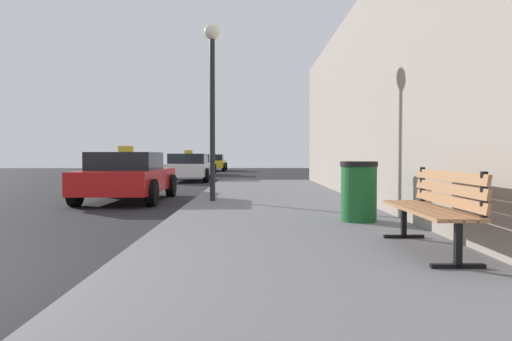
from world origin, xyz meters
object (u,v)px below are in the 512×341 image
at_px(car_red, 128,176).
at_px(car_blue, 198,164).
at_px(car_white, 189,167).
at_px(bench, 435,204).
at_px(car_yellow, 213,162).
at_px(street_lamp, 212,79).
at_px(trash_bin, 359,191).

height_order(car_red, car_blue, car_red).
bearing_deg(car_white, bench, -73.38).
relative_size(car_red, car_blue, 0.94).
bearing_deg(bench, car_yellow, 99.77).
height_order(bench, car_white, car_white).
bearing_deg(car_white, street_lamp, -79.50).
xyz_separation_m(car_white, car_yellow, (-0.06, 14.33, -0.00)).
bearing_deg(street_lamp, car_yellow, 94.73).
xyz_separation_m(trash_bin, street_lamp, (-2.58, 3.25, 2.30)).
relative_size(car_red, car_white, 0.94).
relative_size(bench, car_white, 0.42).
distance_m(car_white, car_blue, 6.84).
bearing_deg(bench, car_red, 127.22).
height_order(bench, car_red, car_red).
height_order(bench, car_yellow, car_yellow).
bearing_deg(car_white, car_red, -91.85).
bearing_deg(trash_bin, car_yellow, 99.31).
xyz_separation_m(street_lamp, car_yellow, (-2.09, 25.26, -2.28)).
bearing_deg(car_red, trash_bin, -43.91).
height_order(bench, trash_bin, trash_bin).
relative_size(bench, car_red, 0.45).
xyz_separation_m(bench, street_lamp, (-2.89, 5.54, 2.26)).
xyz_separation_m(trash_bin, car_yellow, (-4.67, 28.52, 0.02)).
height_order(trash_bin, car_white, car_white).
xyz_separation_m(street_lamp, car_white, (-2.03, 10.93, -2.28)).
xyz_separation_m(bench, car_yellow, (-4.98, 30.80, -0.02)).
bearing_deg(car_yellow, street_lamp, -85.27).
bearing_deg(street_lamp, car_white, 100.50).
height_order(trash_bin, car_yellow, car_yellow).
xyz_separation_m(bench, car_white, (-4.92, 16.47, -0.02)).
distance_m(street_lamp, car_white, 11.35).
height_order(car_red, car_white, same).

